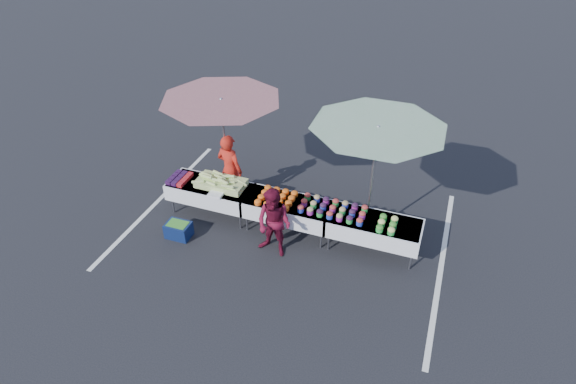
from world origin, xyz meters
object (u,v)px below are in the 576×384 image
(table_center, at_px, (288,208))
(umbrella_right, at_px, (377,137))
(table_left, at_px, (211,191))
(table_right, at_px, (374,227))
(storage_bin, at_px, (179,230))
(vendor, at_px, (230,170))
(customer, at_px, (274,223))
(umbrella_left, at_px, (222,109))

(table_center, xyz_separation_m, umbrella_right, (1.59, 0.40, 1.78))
(table_left, distance_m, umbrella_right, 3.85)
(table_right, bearing_deg, storage_bin, -165.91)
(table_left, relative_size, umbrella_right, 0.55)
(vendor, height_order, storage_bin, vendor)
(table_left, xyz_separation_m, table_right, (3.60, 0.00, 0.00))
(table_left, height_order, umbrella_right, umbrella_right)
(table_left, relative_size, storage_bin, 3.61)
(table_right, distance_m, umbrella_right, 1.83)
(table_right, height_order, umbrella_right, umbrella_right)
(vendor, xyz_separation_m, customer, (1.56, -1.30, -0.10))
(table_right, bearing_deg, umbrella_right, 117.27)
(table_center, bearing_deg, table_right, 0.00)
(umbrella_right, bearing_deg, umbrella_left, 177.68)
(table_center, relative_size, umbrella_right, 0.55)
(vendor, height_order, umbrella_right, umbrella_right)
(customer, relative_size, umbrella_left, 0.58)
(table_right, relative_size, umbrella_left, 0.72)
(table_center, bearing_deg, customer, -91.08)
(table_center, distance_m, storage_bin, 2.34)
(table_center, bearing_deg, vendor, 160.79)
(table_center, height_order, table_right, same)
(table_left, xyz_separation_m, umbrella_right, (3.39, 0.40, 1.78))
(table_left, relative_size, umbrella_left, 0.72)
(table_center, xyz_separation_m, table_right, (1.80, 0.00, 0.00))
(umbrella_right, height_order, storage_bin, umbrella_right)
(storage_bin, bearing_deg, umbrella_right, 19.75)
(customer, relative_size, storage_bin, 2.92)
(customer, xyz_separation_m, storage_bin, (-2.07, -0.23, -0.58))
(table_center, distance_m, umbrella_left, 2.46)
(table_left, height_order, storage_bin, table_left)
(table_left, bearing_deg, umbrella_right, 6.72)
(table_right, distance_m, customer, 1.97)
(vendor, bearing_deg, umbrella_right, -171.32)
(table_right, bearing_deg, umbrella_left, 171.23)
(customer, bearing_deg, vendor, 150.27)
(vendor, height_order, umbrella_left, umbrella_left)
(table_center, height_order, vendor, vendor)
(customer, distance_m, umbrella_left, 2.61)
(table_right, bearing_deg, vendor, 170.75)
(vendor, distance_m, storage_bin, 1.75)
(table_left, bearing_deg, vendor, 68.10)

